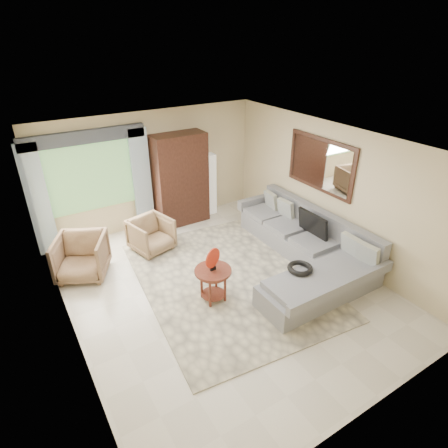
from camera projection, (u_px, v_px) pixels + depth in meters
ground at (222, 287)px, 6.70m from camera, size 6.00×6.00×0.00m
area_rug at (228, 279)px, 6.90m from camera, size 3.39×4.28×0.02m
sectional_sofa at (305, 250)px, 7.27m from camera, size 2.30×3.46×0.90m
tv_screen at (313, 224)px, 7.29m from camera, size 0.14×0.74×0.48m
garden_hose at (300, 268)px, 6.27m from camera, size 0.43×0.43×0.09m
coffee_table at (213, 284)px, 6.24m from camera, size 0.61×0.61×0.61m
red_disc at (213, 258)px, 5.99m from camera, size 0.33×0.15×0.34m
armchair_left at (82, 257)px, 6.84m from camera, size 1.17×1.18×0.80m
armchair_right at (151, 235)px, 7.67m from camera, size 0.92×0.94×0.70m
potted_plant at (71, 244)px, 7.52m from camera, size 0.54×0.49×0.52m
armoire at (180, 180)px, 8.51m from camera, size 1.20×0.55×2.10m
floor_lamp at (210, 184)px, 9.07m from camera, size 0.24×0.24×1.50m
window at (90, 177)px, 7.65m from camera, size 1.80×0.04×1.40m
curtain_left at (38, 201)px, 7.21m from camera, size 0.40×0.08×2.30m
curtain_right at (142, 180)px, 8.19m from camera, size 0.40×0.08×2.30m
valance at (84, 137)px, 7.20m from camera, size 2.40×0.12×0.26m
wall_mirror at (320, 164)px, 7.30m from camera, size 0.05×1.70×1.05m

